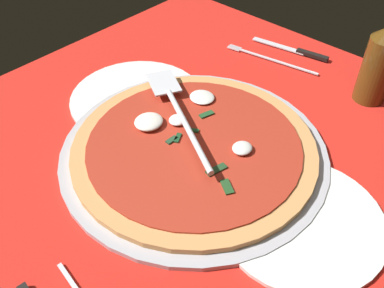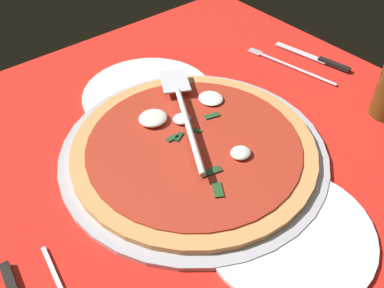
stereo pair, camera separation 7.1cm
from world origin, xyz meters
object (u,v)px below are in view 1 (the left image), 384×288
at_px(pizza_server, 179,111).
at_px(dinner_plate_right, 137,98).
at_px(place_setting_near, 284,57).
at_px(dinner_plate_left, 300,220).
at_px(pizza, 192,145).
at_px(beer_bottle, 380,62).

bearing_deg(pizza_server, dinner_plate_right, 24.56).
xyz_separation_m(dinner_plate_right, place_setting_near, (-0.12, -0.32, -0.00)).
bearing_deg(dinner_plate_right, pizza_server, 176.06).
distance_m(dinner_plate_left, pizza, 0.21).
bearing_deg(place_setting_near, dinner_plate_right, 59.53).
relative_size(pizza_server, beer_bottle, 1.20).
height_order(pizza_server, beer_bottle, beer_bottle).
height_order(dinner_plate_left, dinner_plate_right, same).
relative_size(dinner_plate_left, beer_bottle, 1.09).
distance_m(dinner_plate_left, place_setting_near, 0.45).
relative_size(dinner_plate_left, pizza_server, 0.90).
relative_size(place_setting_near, beer_bottle, 1.01).
bearing_deg(dinner_plate_left, pizza_server, -6.19).
bearing_deg(dinner_plate_left, beer_bottle, -79.78).
bearing_deg(dinner_plate_left, pizza, -0.24).
relative_size(dinner_plate_right, beer_bottle, 1.14).
height_order(dinner_plate_left, place_setting_near, place_setting_near).
bearing_deg(beer_bottle, place_setting_near, -5.63).
xyz_separation_m(place_setting_near, beer_bottle, (-0.20, 0.02, 0.08)).
relative_size(pizza_server, place_setting_near, 1.19).
xyz_separation_m(pizza, beer_bottle, (-0.15, -0.34, 0.07)).
xyz_separation_m(pizza, place_setting_near, (0.05, -0.36, -0.02)).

